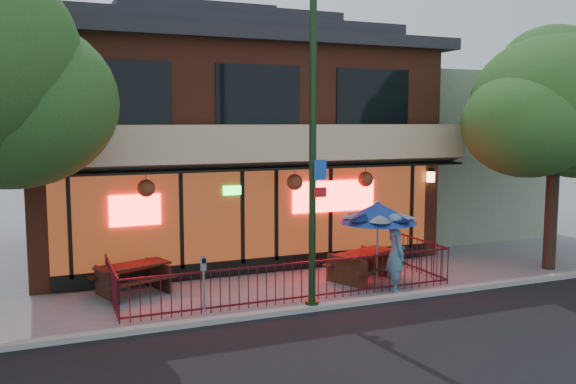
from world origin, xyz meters
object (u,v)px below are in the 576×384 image
object	(u,v)px
picnic_table_left	(133,274)
picnic_table_right	(364,262)
pedestrian	(396,253)
street_tree_right	(556,97)
street_light	(313,172)
patio_umbrella	(378,212)
parking_meter_near	(204,278)

from	to	relation	value
picnic_table_left	picnic_table_right	world-z (taller)	picnic_table_right
pedestrian	street_tree_right	bearing A→B (deg)	-73.50
street_light	picnic_table_right	world-z (taller)	street_light
picnic_table_right	pedestrian	world-z (taller)	pedestrian
street_light	picnic_table_right	xyz separation A→B (m)	(2.35, 1.77, -2.63)
street_tree_right	picnic_table_right	distance (m)	7.26
street_light	pedestrian	bearing A→B (deg)	11.27
picnic_table_right	street_light	bearing A→B (deg)	-143.04
patio_umbrella	parking_meter_near	world-z (taller)	patio_umbrella
picnic_table_left	picnic_table_right	bearing A→B (deg)	-9.82
street_light	picnic_table_right	size ratio (longest dim) A/B	3.13
street_tree_right	pedestrian	distance (m)	6.81
street_light	patio_umbrella	xyz separation A→B (m)	(2.35, 1.10, -1.20)
street_light	parking_meter_near	size ratio (longest dim) A/B	4.86
picnic_table_left	patio_umbrella	size ratio (longest dim) A/B	0.92
pedestrian	patio_umbrella	bearing A→B (deg)	27.97
picnic_table_left	parking_meter_near	distance (m)	3.04
street_light	picnic_table_right	bearing A→B (deg)	36.96
picnic_table_left	parking_meter_near	world-z (taller)	parking_meter_near
pedestrian	parking_meter_near	xyz separation A→B (m)	(-5.05, -0.50, -0.02)
street_light	pedestrian	size ratio (longest dim) A/B	3.50
patio_umbrella	picnic_table_right	bearing A→B (deg)	89.27
pedestrian	picnic_table_right	bearing A→B (deg)	19.06
pedestrian	parking_meter_near	distance (m)	5.07
street_light	street_tree_right	bearing A→B (deg)	7.01
parking_meter_near	picnic_table_right	bearing A→B (deg)	19.95
pedestrian	parking_meter_near	size ratio (longest dim) A/B	1.39
street_tree_right	picnic_table_right	xyz separation A→B (m)	(-5.69, 0.78, -4.44)
patio_umbrella	pedestrian	size ratio (longest dim) A/B	1.14
street_tree_right	picnic_table_right	world-z (taller)	street_tree_right
street_tree_right	parking_meter_near	bearing A→B (deg)	-174.67
parking_meter_near	pedestrian	bearing A→B (deg)	5.66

